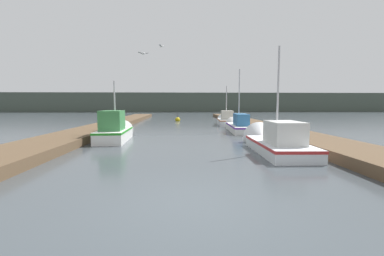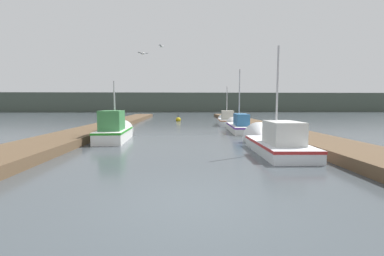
# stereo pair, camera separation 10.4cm
# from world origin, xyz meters

# --- Properties ---
(ground_plane) EXTENTS (200.00, 200.00, 0.00)m
(ground_plane) POSITION_xyz_m (0.00, 0.00, 0.00)
(ground_plane) COLOR #3D4449
(dock_left) EXTENTS (2.57, 40.00, 0.39)m
(dock_left) POSITION_xyz_m (-6.16, 16.00, 0.19)
(dock_left) COLOR brown
(dock_left) RESTS_ON ground_plane
(dock_right) EXTENTS (2.57, 40.00, 0.39)m
(dock_right) POSITION_xyz_m (6.16, 16.00, 0.19)
(dock_right) COLOR brown
(dock_right) RESTS_ON ground_plane
(distant_shore_ridge) EXTENTS (120.00, 16.00, 4.63)m
(distant_shore_ridge) POSITION_xyz_m (0.00, 63.90, 2.31)
(distant_shore_ridge) COLOR #424C42
(distant_shore_ridge) RESTS_ON ground_plane
(fishing_boat_0) EXTENTS (1.87, 5.22, 4.88)m
(fishing_boat_0) POSITION_xyz_m (3.71, 5.85, 0.39)
(fishing_boat_0) COLOR silver
(fishing_boat_0) RESTS_ON ground_plane
(fishing_boat_1) EXTENTS (1.56, 4.41, 3.57)m
(fishing_boat_1) POSITION_xyz_m (-3.85, 9.26, 0.55)
(fishing_boat_1) COLOR silver
(fishing_boat_1) RESTS_ON ground_plane
(fishing_boat_2) EXTENTS (1.67, 5.88, 4.84)m
(fishing_boat_2) POSITION_xyz_m (3.96, 13.72, 0.41)
(fishing_boat_2) COLOR silver
(fishing_boat_2) RESTS_ON ground_plane
(fishing_boat_3) EXTENTS (1.83, 4.86, 4.03)m
(fishing_boat_3) POSITION_xyz_m (4.03, 19.35, 0.41)
(fishing_boat_3) COLOR silver
(fishing_boat_3) RESTS_ON ground_plane
(mooring_piling_1) EXTENTS (0.30, 0.30, 1.02)m
(mooring_piling_1) POSITION_xyz_m (4.98, 22.22, 0.52)
(mooring_piling_1) COLOR #473523
(mooring_piling_1) RESTS_ON ground_plane
(mooring_piling_2) EXTENTS (0.26, 0.26, 1.40)m
(mooring_piling_2) POSITION_xyz_m (-4.77, 10.97, 0.71)
(mooring_piling_2) COLOR #473523
(mooring_piling_2) RESTS_ON ground_plane
(mooring_piling_3) EXTENTS (0.27, 0.27, 1.09)m
(mooring_piling_3) POSITION_xyz_m (4.86, 15.16, 0.55)
(mooring_piling_3) COLOR #473523
(mooring_piling_3) RESTS_ON ground_plane
(channel_buoy) EXTENTS (0.57, 0.57, 1.07)m
(channel_buoy) POSITION_xyz_m (-0.63, 24.72, 0.16)
(channel_buoy) COLOR gold
(channel_buoy) RESTS_ON ground_plane
(seagull_lead) EXTENTS (0.54, 0.36, 0.12)m
(seagull_lead) POSITION_xyz_m (-2.19, 8.84, 4.60)
(seagull_lead) COLOR white
(seagull_1) EXTENTS (0.31, 0.55, 0.12)m
(seagull_1) POSITION_xyz_m (-1.48, 12.02, 5.66)
(seagull_1) COLOR white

